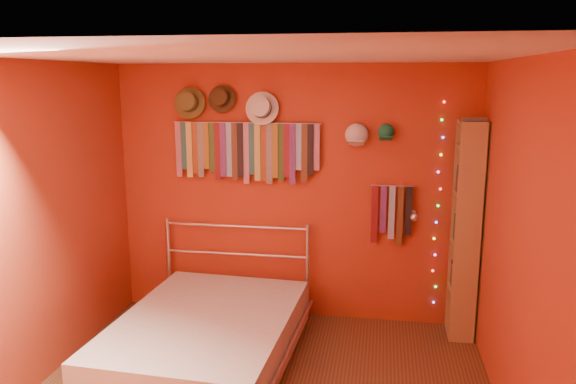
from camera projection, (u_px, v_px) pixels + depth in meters
The scene contains 15 objects.
back_wall at pixel (293, 194), 5.49m from camera, with size 3.50×0.02×2.50m, color #9B3919.
right_wall at pixel (524, 259), 3.51m from camera, with size 0.02×3.50×2.50m, color #9B3919.
left_wall at pixel (18, 233), 4.09m from camera, with size 0.02×3.50×2.50m, color #9B3919.
ceiling at pixel (250, 56), 3.55m from camera, with size 3.50×3.50×0.02m, color white.
tie_rack at pixel (246, 149), 5.41m from camera, with size 1.45×0.03×0.60m.
small_tie_rack at pixel (391, 211), 5.30m from camera, with size 0.40×0.03×0.58m.
fedora_olive at pixel (188, 102), 5.38m from camera, with size 0.31×0.17×0.30m.
fedora_brown at pixel (221, 98), 5.33m from camera, with size 0.27×0.14×0.26m.
fedora_white at pixel (261, 108), 5.27m from camera, with size 0.32×0.17×0.32m.
cap_white at pixel (357, 135), 5.22m from camera, with size 0.20×0.25×0.20m.
cap_green at pixel (386, 132), 5.17m from camera, with size 0.16×0.21×0.16m.
fairy_lights at pixel (438, 206), 5.24m from camera, with size 0.06×0.02×1.94m.
reading_lamp at pixel (414, 216), 5.08m from camera, with size 0.08×0.33×0.10m.
bookshelf at pixel (471, 230), 5.05m from camera, with size 0.25×0.34×2.00m.
bed at pixel (206, 337), 4.71m from camera, with size 1.57×2.05×0.97m.
Camera 1 is at (0.85, -3.56, 2.36)m, focal length 35.00 mm.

